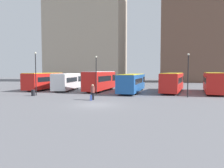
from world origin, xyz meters
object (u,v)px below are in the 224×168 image
object	(u,v)px
bus_4	(173,82)
suitcase	(91,98)
lamp_post_2	(96,72)
bus_2	(100,80)
bus_5	(214,82)
bus_0	(45,81)
lamp_post_0	(36,70)
bus_3	(132,82)
traveler	(93,91)
trash_bin	(33,93)
bus_1	(67,81)
lamp_post_1	(188,72)

from	to	relation	value
bus_4	suitcase	xyz separation A→B (m)	(-9.85, -12.94, -1.35)
suitcase	lamp_post_2	world-z (taller)	lamp_post_2
bus_2	bus_5	xyz separation A→B (m)	(18.26, 0.33, -0.09)
bus_2	bus_0	bearing A→B (deg)	93.46
lamp_post_0	lamp_post_2	size ratio (longest dim) A/B	1.08
bus_3	traveler	bearing A→B (deg)	164.65
bus_0	bus_4	size ratio (longest dim) A/B	0.84
suitcase	trash_bin	size ratio (longest dim) A/B	1.12
bus_3	bus_5	distance (m)	12.67
lamp_post_2	trash_bin	world-z (taller)	lamp_post_2
bus_1	lamp_post_0	world-z (taller)	lamp_post_0
bus_0	bus_3	world-z (taller)	bus_0
traveler	lamp_post_1	world-z (taller)	lamp_post_1
traveler	suitcase	distance (m)	0.93
bus_0	lamp_post_1	world-z (taller)	lamp_post_1
bus_3	bus_5	xyz separation A→B (m)	(12.57, 1.63, 0.13)
bus_1	trash_bin	bearing A→B (deg)	168.62
suitcase	trash_bin	world-z (taller)	suitcase
trash_bin	bus_0	bearing A→B (deg)	111.17
lamp_post_1	bus_0	bearing A→B (deg)	164.40
traveler	lamp_post_1	bearing A→B (deg)	-90.98
bus_4	traveler	size ratio (longest dim) A/B	6.59
bus_3	lamp_post_2	distance (m)	6.81
lamp_post_2	trash_bin	distance (m)	9.21
bus_5	lamp_post_2	xyz separation A→B (m)	(-17.23, -6.29, 1.57)
bus_0	suitcase	distance (m)	17.88
bus_0	bus_2	world-z (taller)	bus_2
bus_4	traveler	world-z (taller)	bus_4
bus_0	bus_5	size ratio (longest dim) A/B	0.88
bus_4	lamp_post_1	world-z (taller)	lamp_post_1
suitcase	lamp_post_1	distance (m)	12.97
bus_1	lamp_post_0	xyz separation A→B (m)	(-0.84, -8.61, 1.92)
bus_1	lamp_post_1	bearing A→B (deg)	-113.87
traveler	suitcase	size ratio (longest dim) A/B	1.96
bus_1	lamp_post_1	xyz separation A→B (m)	(19.67, -6.45, 1.73)
traveler	lamp_post_2	xyz separation A→B (m)	(-1.27, 5.75, 2.19)
bus_5	lamp_post_0	distance (m)	26.86
bus_5	bus_2	bearing A→B (deg)	99.20
bus_0	bus_3	distance (m)	16.42
suitcase	trash_bin	xyz separation A→B (m)	(-9.24, 2.73, 0.09)
bus_1	trash_bin	xyz separation A→B (m)	(-0.91, -9.22, -1.20)
bus_3	bus_4	size ratio (longest dim) A/B	0.98
bus_2	lamp_post_2	world-z (taller)	lamp_post_2
bus_4	lamp_post_2	bearing A→B (deg)	130.23
lamp_post_1	bus_2	bearing A→B (deg)	153.70
bus_2	lamp_post_1	bearing A→B (deg)	-112.55
bus_3	suitcase	size ratio (longest dim) A/B	12.69
trash_bin	bus_3	bearing A→B (deg)	32.93
trash_bin	traveler	bearing A→B (deg)	-13.42
bus_1	bus_5	bearing A→B (deg)	-94.28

